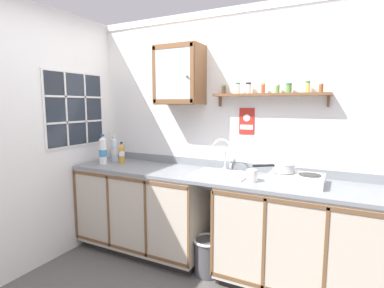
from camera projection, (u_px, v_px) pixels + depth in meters
The scene contains 19 objects.
floor at pixel (198, 281), 2.72m from camera, with size 6.01×6.01×0.00m, color #565451.
back_wall at pixel (224, 135), 3.10m from camera, with size 3.61×0.07×2.53m.
side_wall_left at pixel (47, 137), 2.97m from camera, with size 0.05×3.39×2.53m, color white.
lower_cabinet_run at pixel (145, 209), 3.26m from camera, with size 1.43×0.63×0.90m.
lower_cabinet_run_right at pixel (299, 239), 2.55m from camera, with size 1.36×0.63×0.90m.
countertop at pixel (211, 176), 2.85m from camera, with size 2.97×0.65×0.03m, color gray.
backsplash at pixel (222, 164), 3.11m from camera, with size 2.97×0.02×0.08m, color gray.
sink at pixel (221, 174), 2.85m from camera, with size 0.52×0.42×0.44m.
hot_plate_stove at pixel (296, 179), 2.50m from camera, with size 0.44×0.33×0.08m.
saucepan at pixel (283, 167), 2.55m from camera, with size 0.33×0.27×0.08m.
bottle_opaque_white_0 at pixel (103, 151), 3.30m from camera, with size 0.08×0.08×0.33m.
bottle_water_clear_1 at pixel (114, 150), 3.48m from camera, with size 0.08×0.08×0.30m.
bottle_juice_amber_2 at pixel (122, 153), 3.35m from camera, with size 0.07×0.07×0.24m.
mug at pixel (252, 175), 2.57m from camera, with size 0.09×0.14×0.10m.
wall_cabinet at pixel (180, 75), 3.06m from camera, with size 0.48×0.32×0.60m.
spice_shelf at pixel (268, 93), 2.75m from camera, with size 1.06×0.14×0.23m.
warning_sign at pixel (247, 121), 2.94m from camera, with size 0.15×0.01×0.26m.
window at pixel (75, 109), 3.23m from camera, with size 0.03×0.79×0.81m.
trash_bin at pixel (208, 255), 2.81m from camera, with size 0.29×0.29×0.35m.
Camera 1 is at (1.10, -2.28, 1.59)m, focal length 28.00 mm.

